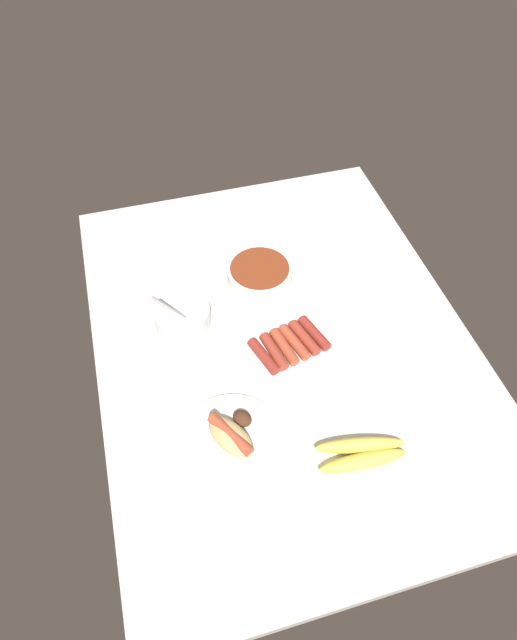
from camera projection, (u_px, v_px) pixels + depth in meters
ground_plane at (282, 341)px, 134.42cm from camera, size 120.00×90.00×3.00cm
bowl_coleslaw at (182, 316)px, 133.35cm from camera, size 13.96×13.96×15.87cm
bowl_chili at (259, 273)px, 143.89cm from camera, size 17.43×17.43×4.15cm
plate_sausages at (289, 347)px, 129.90cm from camera, size 22.97×22.97×3.57cm
banana_bunch at (361, 453)px, 112.38cm from camera, size 9.12×19.68×3.66cm
plate_hotdog_assembled at (232, 439)px, 114.28cm from camera, size 23.48×23.48×5.61cm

